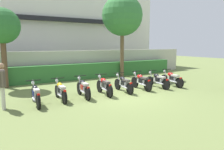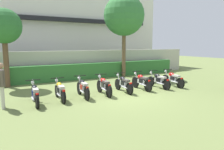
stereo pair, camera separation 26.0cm
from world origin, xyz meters
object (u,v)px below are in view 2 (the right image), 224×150
motorcycle_in_row_7 (173,79)px  motorcycle_in_row_3 (104,86)px  tree_far_side (124,16)px  motorcycle_in_row_1 (60,90)px  motorcycle_in_row_6 (158,80)px  tree_near_inspector (4,27)px  motorcycle_in_row_5 (142,81)px  parked_car (30,64)px  motorcycle_in_row_0 (35,94)px  inspector_person (1,81)px  motorcycle_in_row_2 (83,88)px  motorcycle_in_row_4 (124,84)px

motorcycle_in_row_7 → motorcycle_in_row_3: bearing=95.2°
tree_far_side → motorcycle_in_row_1: 8.73m
motorcycle_in_row_6 → tree_near_inspector: bearing=60.7°
motorcycle_in_row_5 → parked_car: bearing=32.3°
motorcycle_in_row_0 → inspector_person: (-1.17, 0.05, 0.61)m
motorcycle_in_row_7 → tree_far_side: bearing=10.8°
tree_near_inspector → motorcycle_in_row_7: size_ratio=2.30×
motorcycle_in_row_2 → motorcycle_in_row_7: motorcycle_in_row_2 is taller
motorcycle_in_row_1 → inspector_person: bearing=96.8°
motorcycle_in_row_4 → motorcycle_in_row_2: bearing=95.3°
tree_near_inspector → motorcycle_in_row_2: bearing=-57.1°
motorcycle_in_row_1 → motorcycle_in_row_4: 3.30m
tree_far_side → motorcycle_in_row_5: bearing=-111.7°
motorcycle_in_row_0 → motorcycle_in_row_7: motorcycle_in_row_0 is taller
motorcycle_in_row_1 → motorcycle_in_row_3: bearing=-87.5°
motorcycle_in_row_1 → motorcycle_in_row_6: motorcycle_in_row_6 is taller
motorcycle_in_row_1 → motorcycle_in_row_4: bearing=-86.2°
tree_near_inspector → motorcycle_in_row_4: (5.04, -4.37, -2.93)m
motorcycle_in_row_3 → motorcycle_in_row_7: size_ratio=0.97×
motorcycle_in_row_4 → inspector_person: size_ratio=1.08×
motorcycle_in_row_1 → motorcycle_in_row_6: size_ratio=0.97×
motorcycle_in_row_5 → motorcycle_in_row_2: bearing=93.8°
motorcycle_in_row_0 → motorcycle_in_row_1: 1.09m
tree_far_side → motorcycle_in_row_1: size_ratio=3.28×
motorcycle_in_row_2 → motorcycle_in_row_5: 3.39m
tree_near_inspector → motorcycle_in_row_6: tree_near_inspector is taller
motorcycle_in_row_0 → tree_near_inspector: bearing=12.4°
motorcycle_in_row_2 → motorcycle_in_row_6: motorcycle_in_row_2 is taller
tree_near_inspector → tree_far_side: (8.00, 0.17, 1.13)m
motorcycle_in_row_1 → motorcycle_in_row_2: (1.07, 0.00, 0.01)m
motorcycle_in_row_0 → motorcycle_in_row_3: size_ratio=1.02×
motorcycle_in_row_1 → tree_near_inspector: bearing=25.9°
motorcycle_in_row_4 → motorcycle_in_row_7: motorcycle_in_row_7 is taller
tree_near_inspector → motorcycle_in_row_6: (7.30, -4.47, -2.93)m
motorcycle_in_row_1 → inspector_person: inspector_person is taller
motorcycle_in_row_3 → motorcycle_in_row_4: size_ratio=0.99×
motorcycle_in_row_3 → motorcycle_in_row_0: bearing=98.7°
motorcycle_in_row_7 → motorcycle_in_row_4: bearing=94.0°
motorcycle_in_row_3 → inspector_person: 4.44m
inspector_person → motorcycle_in_row_2: bearing=1.8°
tree_near_inspector → motorcycle_in_row_7: (8.35, -4.52, -2.92)m
motorcycle_in_row_3 → inspector_person: size_ratio=1.06×
tree_far_side → motorcycle_in_row_2: tree_far_side is taller
tree_near_inspector → motorcycle_in_row_7: bearing=-28.4°
tree_far_side → motorcycle_in_row_7: size_ratio=3.14×
motorcycle_in_row_3 → motorcycle_in_row_5: motorcycle_in_row_3 is taller
parked_car → motorcycle_in_row_5: size_ratio=2.49×
motorcycle_in_row_4 → motorcycle_in_row_5: (1.17, 0.02, 0.01)m
motorcycle_in_row_1 → motorcycle_in_row_4: size_ratio=0.97×
parked_car → inspector_person: 8.45m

